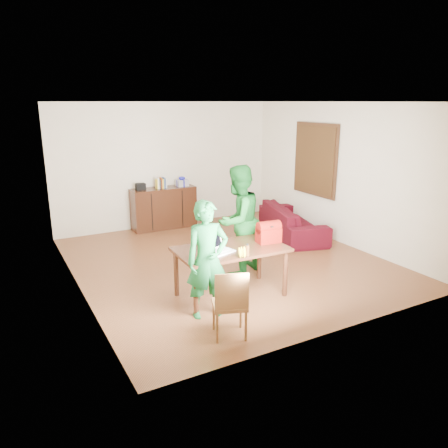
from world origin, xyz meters
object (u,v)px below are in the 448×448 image
laptop (220,249)px  bottle (247,250)px  table (231,254)px  red_bag (269,234)px  chair (230,317)px  person_near (207,260)px  person_far (238,221)px  sofa (292,221)px

laptop → bottle: size_ratio=2.61×
table → red_bag: red_bag is taller
chair → person_near: person_near is taller
person_near → bottle: 0.59m
table → person_far: bearing=55.0°
person_near → person_far: 1.52m
person_near → person_far: person_far is taller
laptop → sofa: laptop is taller
laptop → bottle: 0.39m
laptop → sofa: (2.81, 2.06, -0.46)m
table → sofa: bearing=39.1°
bottle → sofa: 3.49m
person_near → bottle: size_ratio=9.43×
red_bag → sofa: 2.86m
person_far → sofa: person_far is taller
red_bag → table: bearing=-177.1°
table → red_bag: size_ratio=4.63×
chair → red_bag: size_ratio=2.53×
table → chair: (-0.56, -0.97, -0.39)m
bottle → red_bag: (0.57, 0.34, 0.04)m
red_bag → sofa: (1.97, 2.00, -0.54)m
table → sofa: 3.26m
person_far → laptop: (-0.75, -0.79, -0.11)m
table → bottle: bottle is taller
chair → sofa: bearing=63.1°
chair → table: bearing=80.0°
table → laptop: size_ratio=3.70×
person_far → laptop: size_ratio=4.16×
sofa → chair: bearing=149.7°
table → chair: size_ratio=1.83×
person_near → red_bag: person_near is taller
bottle → person_near: bearing=179.5°
person_near → red_bag: bearing=22.1°
red_bag → sofa: size_ratio=0.16×
person_near → bottle: (0.59, -0.01, 0.04)m
table → person_far: person_far is taller
table → person_near: (-0.55, -0.37, 0.13)m
laptop → red_bag: (0.83, 0.05, 0.08)m
person_near → table: bearing=39.9°
red_bag → laptop: bearing=-169.9°
chair → red_bag: red_bag is taller
table → person_near: bearing=-144.5°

